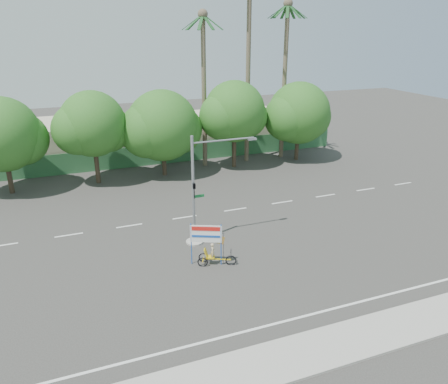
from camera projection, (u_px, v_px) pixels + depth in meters
name	position (u px, v px, depth m)	size (l,w,h in m)	color
ground	(256.00, 265.00, 25.41)	(120.00, 120.00, 0.00)	#33302D
sidewalk_near	(330.00, 347.00, 18.85)	(50.00, 2.40, 0.12)	gray
fence	(166.00, 154.00, 43.78)	(38.00, 0.08, 2.00)	#336B3D
building_left	(57.00, 143.00, 43.98)	(12.00, 8.00, 4.00)	#C1B599
building_right	(224.00, 130.00, 50.11)	(14.00, 8.00, 3.60)	#C1B599
tree_far_left	(1.00, 137.00, 34.66)	(7.14, 6.00, 7.96)	#473828
tree_left	(92.00, 126.00, 36.91)	(6.66, 5.60, 8.07)	#473828
tree_center	(162.00, 128.00, 39.14)	(7.62, 6.40, 7.85)	#473828
tree_right	(234.00, 114.00, 41.23)	(6.90, 5.80, 8.36)	#473828
tree_far_right	(298.00, 115.00, 43.80)	(7.38, 6.20, 7.94)	#473828
palm_tall	(248.00, 55.00, 41.36)	(3.73, 3.79, 17.45)	#70604C
palm_mid	(285.00, 65.00, 43.08)	(3.73, 3.79, 15.45)	#70604C
palm_short	(204.00, 74.00, 40.41)	(3.73, 3.79, 14.45)	#70604C
traffic_signal	(198.00, 200.00, 27.10)	(4.72, 1.10, 7.00)	gray
trike_billboard	(211.00, 248.00, 25.11)	(2.44, 1.28, 2.62)	black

